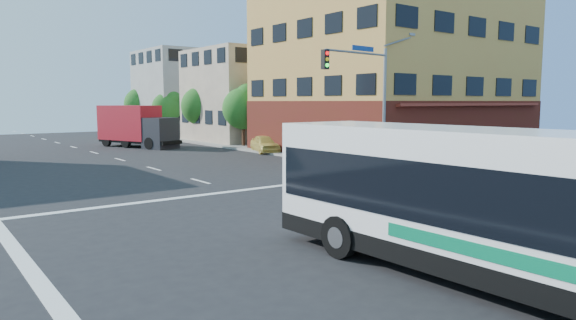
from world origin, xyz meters
TOP-DOWN VIEW (x-y plane):
  - ground at (0.00, 0.00)m, footprint 120.00×120.00m
  - sidewalk_ne at (35.00, 35.00)m, footprint 50.00×50.00m
  - corner_building_ne at (19.99, 18.48)m, footprint 18.10×15.44m
  - building_east_near at (16.98, 33.98)m, footprint 12.06×10.06m
  - building_east_far at (16.98, 47.98)m, footprint 12.06×10.06m
  - signal_mast_ne at (9.08, 10.62)m, footprint 7.91×1.13m
  - street_tree_a at (11.90, 27.92)m, footprint 3.60×3.60m
  - street_tree_b at (11.90, 35.92)m, footprint 3.80×3.80m
  - street_tree_c at (11.90, 43.92)m, footprint 3.40×3.40m
  - street_tree_d at (11.90, 51.92)m, footprint 4.00×4.00m
  - transit_bus at (-1.60, -4.52)m, footprint 3.09×12.70m
  - box_truck at (4.50, 33.73)m, footprint 5.03×8.33m
  - parked_car at (10.74, 23.10)m, footprint 2.84×4.35m

SIDE VIEW (x-z plane):
  - ground at x=0.00m, z-range 0.00..0.00m
  - sidewalk_ne at x=35.00m, z-range 0.00..0.15m
  - parked_car at x=10.74m, z-range 0.00..1.38m
  - box_truck at x=4.50m, z-range -0.05..3.56m
  - transit_bus at x=-1.60m, z-range -0.04..3.70m
  - street_tree_c at x=11.90m, z-range 0.82..6.11m
  - street_tree_a at x=11.90m, z-range 0.83..6.35m
  - street_tree_b at x=11.90m, z-range 0.85..6.65m
  - street_tree_d at x=11.90m, z-range 0.87..6.90m
  - building_east_near at x=16.98m, z-range 0.01..9.01m
  - signal_mast_ne at x=9.08m, z-range 0.95..9.02m
  - building_east_far at x=16.98m, z-range 0.01..10.01m
  - corner_building_ne at x=19.99m, z-range -1.11..12.89m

